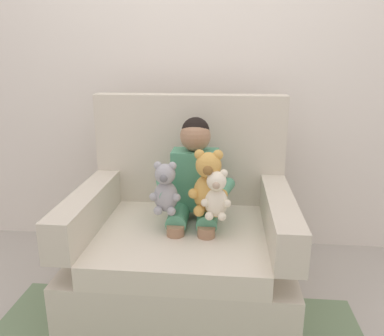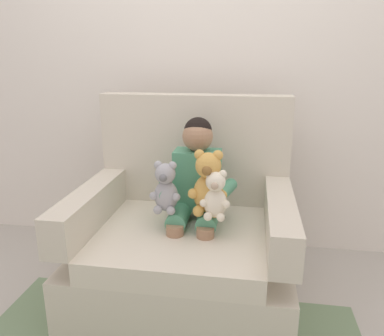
{
  "view_description": "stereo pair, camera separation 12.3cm",
  "coord_description": "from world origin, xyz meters",
  "px_view_note": "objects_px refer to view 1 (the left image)",
  "views": [
    {
      "loc": [
        0.23,
        -1.91,
        1.34
      ],
      "look_at": [
        0.05,
        -0.05,
        0.8
      ],
      "focal_mm": 35.72,
      "sensor_mm": 36.0,
      "label": 1
    },
    {
      "loc": [
        0.35,
        -1.9,
        1.34
      ],
      "look_at": [
        0.05,
        -0.05,
        0.8
      ],
      "focal_mm": 35.72,
      "sensor_mm": 36.0,
      "label": 2
    }
  ],
  "objects_px": {
    "seated_child": "(194,185)",
    "armchair": "(184,239)",
    "plush_honey": "(208,184)",
    "plush_cream": "(216,195)",
    "plush_grey": "(166,189)"
  },
  "relations": [
    {
      "from": "armchair",
      "to": "plush_honey",
      "type": "bearing_deg",
      "value": -38.61
    },
    {
      "from": "seated_child",
      "to": "plush_cream",
      "type": "xyz_separation_m",
      "value": [
        0.13,
        -0.19,
        0.02
      ]
    },
    {
      "from": "plush_cream",
      "to": "plush_grey",
      "type": "bearing_deg",
      "value": 165.19
    },
    {
      "from": "seated_child",
      "to": "armchair",
      "type": "bearing_deg",
      "value": -165.47
    },
    {
      "from": "armchair",
      "to": "seated_child",
      "type": "distance_m",
      "value": 0.32
    },
    {
      "from": "armchair",
      "to": "plush_cream",
      "type": "xyz_separation_m",
      "value": [
        0.18,
        -0.17,
        0.34
      ]
    },
    {
      "from": "seated_child",
      "to": "plush_honey",
      "type": "height_order",
      "value": "seated_child"
    },
    {
      "from": "plush_honey",
      "to": "seated_child",
      "type": "bearing_deg",
      "value": 129.68
    },
    {
      "from": "plush_grey",
      "to": "armchair",
      "type": "bearing_deg",
      "value": 47.05
    },
    {
      "from": "armchair",
      "to": "plush_cream",
      "type": "height_order",
      "value": "armchair"
    },
    {
      "from": "plush_grey",
      "to": "plush_cream",
      "type": "distance_m",
      "value": 0.27
    },
    {
      "from": "plush_grey",
      "to": "plush_honey",
      "type": "distance_m",
      "value": 0.22
    },
    {
      "from": "armchair",
      "to": "plush_cream",
      "type": "distance_m",
      "value": 0.42
    },
    {
      "from": "plush_grey",
      "to": "plush_cream",
      "type": "bearing_deg",
      "value": -19.15
    },
    {
      "from": "armchair",
      "to": "plush_honey",
      "type": "height_order",
      "value": "armchair"
    }
  ]
}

